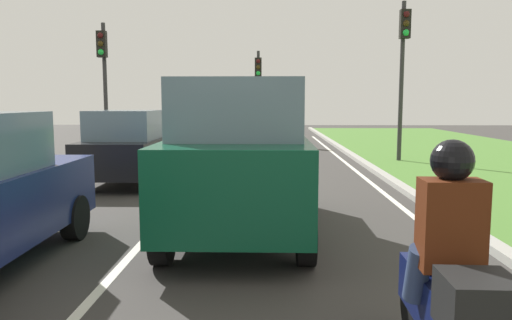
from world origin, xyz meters
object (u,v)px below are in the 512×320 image
object	(u,v)px
car_suv_ahead	(240,157)
traffic_light_near_right	(403,55)
motorcycle	(447,315)
traffic_light_far_median	(258,82)
traffic_light_overhead_left	(103,68)
car_hatchback_far	(129,147)
rider_person	(449,222)

from	to	relation	value
car_suv_ahead	traffic_light_near_right	bearing A→B (deg)	61.57
motorcycle	traffic_light_far_median	size ratio (longest dim) A/B	0.43
traffic_light_overhead_left	traffic_light_far_median	world-z (taller)	traffic_light_overhead_left
car_hatchback_far	traffic_light_overhead_left	size ratio (longest dim) A/B	0.78
rider_person	traffic_light_far_median	distance (m)	20.70
car_suv_ahead	traffic_light_far_median	world-z (taller)	traffic_light_far_median
car_hatchback_far	motorcycle	size ratio (longest dim) A/B	1.95
traffic_light_far_median	car_hatchback_far	bearing A→B (deg)	-103.62
traffic_light_near_right	traffic_light_overhead_left	bearing A→B (deg)	173.68
traffic_light_near_right	car_suv_ahead	bearing A→B (deg)	-118.17
motorcycle	traffic_light_overhead_left	size ratio (longest dim) A/B	0.40
traffic_light_near_right	traffic_light_far_median	bearing A→B (deg)	122.27
traffic_light_far_median	traffic_light_overhead_left	bearing A→B (deg)	-128.95
car_suv_ahead	motorcycle	xyz separation A→B (m)	(1.62, -4.13, -0.60)
rider_person	traffic_light_far_median	world-z (taller)	traffic_light_far_median
traffic_light_near_right	traffic_light_overhead_left	world-z (taller)	traffic_light_near_right
motorcycle	traffic_light_far_median	distance (m)	20.81
rider_person	traffic_light_far_median	xyz separation A→B (m)	(-1.72, 20.55, 1.75)
car_suv_ahead	traffic_light_far_median	distance (m)	16.56
car_hatchback_far	motorcycle	world-z (taller)	car_hatchback_far
car_hatchback_far	traffic_light_far_median	world-z (taller)	traffic_light_far_median
motorcycle	traffic_light_near_right	size ratio (longest dim) A/B	0.37
car_suv_ahead	traffic_light_far_median	xyz separation A→B (m)	(-0.10, 16.47, 1.77)
car_suv_ahead	traffic_light_near_right	size ratio (longest dim) A/B	0.87
car_suv_ahead	rider_person	size ratio (longest dim) A/B	3.87
car_hatchback_far	rider_person	world-z (taller)	car_hatchback_far
motorcycle	traffic_light_far_median	world-z (taller)	traffic_light_far_median
car_suv_ahead	traffic_light_near_right	world-z (taller)	traffic_light_near_right
rider_person	traffic_light_overhead_left	world-z (taller)	traffic_light_overhead_left
traffic_light_near_right	traffic_light_overhead_left	xyz separation A→B (m)	(-10.10, 1.12, -0.30)
car_hatchback_far	rider_person	distance (m)	9.78
rider_person	traffic_light_near_right	distance (m)	13.47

